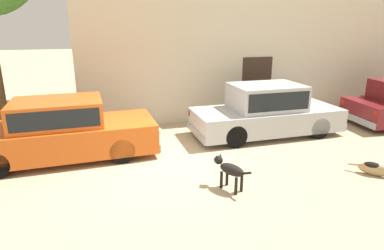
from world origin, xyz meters
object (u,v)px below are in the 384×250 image
(parked_sedan_second, at_px, (266,110))
(stray_dog_spotted, at_px, (229,169))
(stray_dog_tan, at_px, (378,168))
(parked_sedan_nearest, at_px, (61,130))

(parked_sedan_second, relative_size, stray_dog_spotted, 5.16)
(stray_dog_tan, bearing_deg, parked_sedan_second, 154.84)
(stray_dog_spotted, xyz_separation_m, stray_dog_tan, (3.34, -0.33, -0.25))
(stray_dog_tan, bearing_deg, stray_dog_spotted, -138.41)
(parked_sedan_second, xyz_separation_m, stray_dog_spotted, (-2.32, -2.89, -0.31))
(parked_sedan_second, distance_m, stray_dog_tan, 3.43)
(parked_sedan_nearest, relative_size, parked_sedan_second, 1.03)
(stray_dog_spotted, height_order, stray_dog_tan, stray_dog_spotted)
(parked_sedan_second, height_order, stray_dog_tan, parked_sedan_second)
(parked_sedan_nearest, xyz_separation_m, stray_dog_tan, (6.68, -2.95, -0.55))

